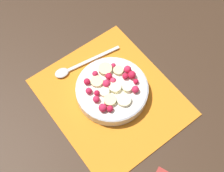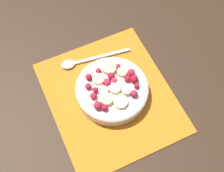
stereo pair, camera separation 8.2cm
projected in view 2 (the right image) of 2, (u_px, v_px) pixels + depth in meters
ground_plane at (110, 97)px, 0.86m from camera, size 3.00×3.00×0.00m
placemat at (110, 97)px, 0.86m from camera, size 0.38×0.32×0.01m
fruit_bowl at (112, 89)px, 0.84m from camera, size 0.20×0.20×0.06m
spoon at (81, 61)px, 0.90m from camera, size 0.05×0.21×0.01m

